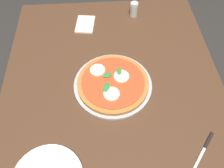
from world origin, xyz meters
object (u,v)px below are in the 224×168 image
Objects in this scene: pizza at (112,83)px; knife at (205,148)px; napkin at (85,24)px; pepper_shaker at (134,9)px; serving_tray at (112,85)px; dining_table at (114,107)px.

knife is at bearing 46.98° from pizza.
napkin is 1.70× the size of pepper_shaker.
serving_tray is 2.52× the size of napkin.
serving_tray is at bearing -133.36° from knife.
napkin is at bearing -164.11° from pizza.
knife is at bearing 51.26° from dining_table.
pizza reaches higher than knife.
napkin is 0.86× the size of knife.
dining_table is 0.41m from knife.
serving_tray reaches higher than napkin.
serving_tray reaches higher than knife.
dining_table is 8.30× the size of knife.
dining_table is at bearing -15.97° from pepper_shaker.
serving_tray is at bearing 16.01° from napkin.
pepper_shaker is at bearing 162.19° from pizza.
dining_table is 9.66× the size of napkin.
dining_table is at bearing -128.74° from knife.
serving_tray is 2.17× the size of knife.
pepper_shaker is (-0.50, 0.14, 0.14)m from dining_table.
pepper_shaker is (-0.45, 0.15, 0.03)m from serving_tray.
serving_tray is at bearing -17.95° from pepper_shaker.
dining_table is 16.38× the size of pepper_shaker.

